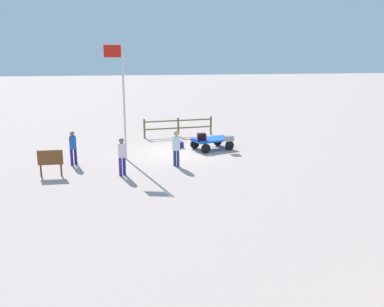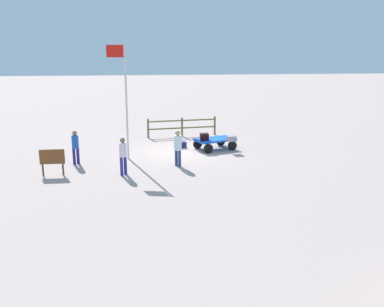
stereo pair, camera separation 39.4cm
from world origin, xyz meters
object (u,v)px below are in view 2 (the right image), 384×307
object	(u,v)px
worker_lead	(178,145)
suitcase_dark	(231,139)
suitcase_olive	(204,137)
suitcase_grey	(181,145)
worker_trailing	(123,154)
signboard	(52,158)
flagpole	(124,92)
worker_supervisor	(75,145)
luggage_cart	(214,141)

from	to	relation	value
worker_lead	suitcase_dark	bearing A→B (deg)	-141.54
worker_lead	suitcase_olive	bearing A→B (deg)	-120.16
suitcase_grey	worker_trailing	world-z (taller)	worker_trailing
signboard	worker_trailing	bearing A→B (deg)	175.03
suitcase_olive	signboard	world-z (taller)	signboard
flagpole	suitcase_olive	bearing A→B (deg)	-163.50
suitcase_olive	signboard	bearing A→B (deg)	27.43
worker_trailing	suitcase_dark	bearing A→B (deg)	-146.78
suitcase_olive	suitcase_grey	world-z (taller)	suitcase_olive
worker_supervisor	suitcase_olive	bearing A→B (deg)	-163.09
suitcase_olive	worker_trailing	size ratio (longest dim) A/B	0.27
worker_lead	flagpole	xyz separation A→B (m)	(2.50, -1.59, 2.34)
worker_supervisor	flagpole	distance (m)	3.47
suitcase_olive	worker_trailing	world-z (taller)	worker_trailing
worker_lead	flagpole	size ratio (longest dim) A/B	0.30
suitcase_dark	suitcase_grey	bearing A→B (deg)	-27.80
luggage_cart	suitcase_olive	xyz separation A→B (m)	(0.61, 0.32, 0.33)
suitcase_dark	worker_trailing	xyz separation A→B (m)	(5.56, 3.64, 0.23)
suitcase_grey	flagpole	size ratio (longest dim) A/B	0.11
flagpole	suitcase_dark	bearing A→B (deg)	-171.50
suitcase_olive	flagpole	xyz separation A→B (m)	(4.14, 1.23, 2.56)
worker_trailing	flagpole	distance (m)	3.69
worker_trailing	signboard	world-z (taller)	worker_trailing
luggage_cart	flagpole	distance (m)	5.77
suitcase_olive	luggage_cart	bearing A→B (deg)	-152.63
suitcase_grey	signboard	world-z (taller)	signboard
worker_lead	worker_trailing	bearing A→B (deg)	25.89
worker_trailing	signboard	size ratio (longest dim) A/B	1.44
suitcase_olive	suitcase_dark	bearing A→B (deg)	164.36
suitcase_grey	flagpole	bearing A→B (deg)	36.77
suitcase_grey	worker_trailing	bearing A→B (deg)	59.46
suitcase_olive	suitcase_grey	xyz separation A→B (m)	(1.19, -0.98, -0.63)
worker_lead	worker_trailing	distance (m)	2.79
worker_trailing	luggage_cart	bearing A→B (deg)	-137.55
suitcase_grey	worker_lead	bearing A→B (deg)	83.27
suitcase_dark	worker_lead	bearing A→B (deg)	38.46
suitcase_dark	flagpole	bearing A→B (deg)	8.50
suitcase_olive	worker_lead	distance (m)	3.27
suitcase_olive	signboard	xyz separation A→B (m)	(7.26, 3.77, -0.02)
luggage_cart	worker_supervisor	distance (m)	7.50
suitcase_olive	worker_lead	size ratio (longest dim) A/B	0.26
worker_supervisor	flagpole	world-z (taller)	flagpole
worker_lead	worker_supervisor	bearing A→B (deg)	-9.75
luggage_cart	worker_lead	distance (m)	3.90
suitcase_dark	flagpole	size ratio (longest dim) A/B	0.09
worker_lead	worker_supervisor	size ratio (longest dim) A/B	1.05
flagpole	luggage_cart	bearing A→B (deg)	-162.01
luggage_cart	suitcase_dark	xyz separation A→B (m)	(-0.80, 0.71, 0.29)
luggage_cart	suitcase_dark	world-z (taller)	suitcase_dark
suitcase_grey	worker_trailing	xyz separation A→B (m)	(2.96, 5.01, 0.82)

